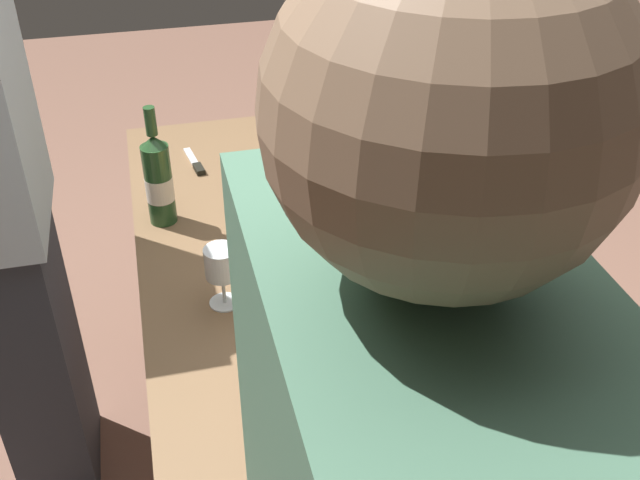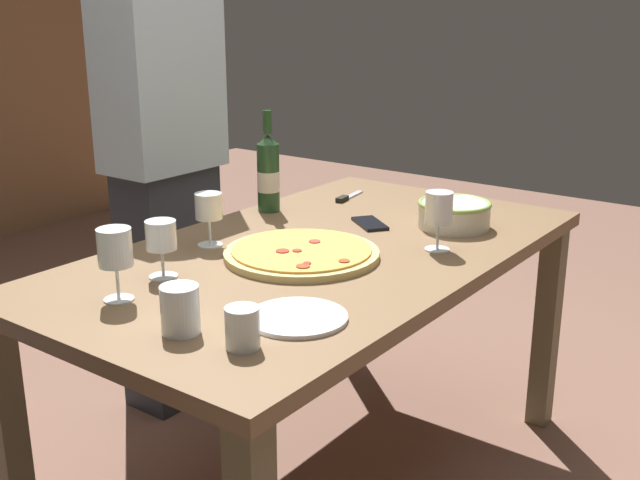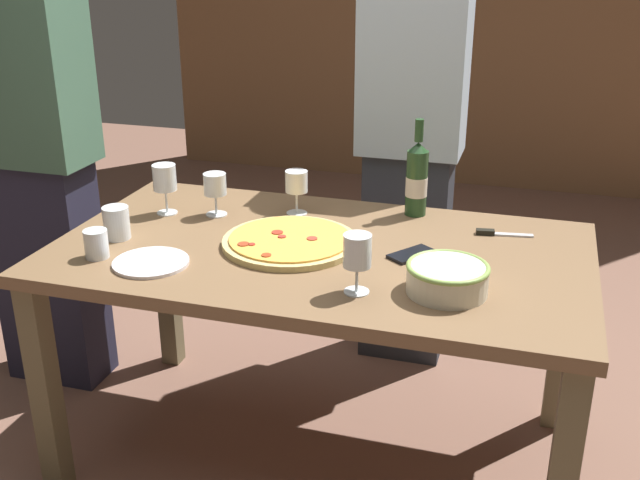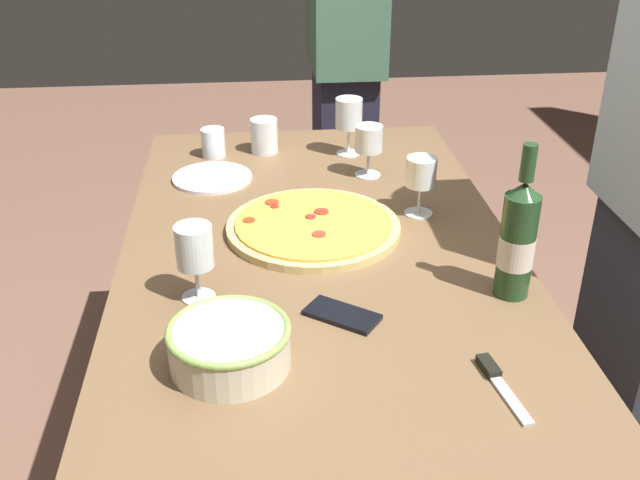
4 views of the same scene
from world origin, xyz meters
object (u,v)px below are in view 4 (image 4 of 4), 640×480
(wine_glass_far_left, at_px, (194,250))
(cup_ceramic, at_px, (213,143))
(wine_glass_by_bottle, at_px, (369,142))
(wine_glass_far_right, at_px, (421,175))
(serving_bowl, at_px, (229,344))
(cup_amber, at_px, (264,136))
(cell_phone, at_px, (342,315))
(dining_table, at_px, (320,284))
(wine_bottle, at_px, (518,239))
(pizza_knife, at_px, (497,380))
(person_guest_left, at_px, (345,56))
(pizza, at_px, (313,227))
(side_plate, at_px, (212,178))
(wine_glass_near_pizza, at_px, (349,116))

(wine_glass_far_left, height_order, cup_ceramic, wine_glass_far_left)
(wine_glass_by_bottle, distance_m, wine_glass_far_right, 0.27)
(cup_ceramic, bearing_deg, wine_glass_far_right, 49.61)
(serving_bowl, relative_size, cup_amber, 2.16)
(wine_glass_far_left, height_order, cell_phone, wine_glass_far_left)
(dining_table, distance_m, wine_bottle, 0.49)
(wine_glass_far_right, height_order, pizza_knife, wine_glass_far_right)
(wine_glass_far_left, bearing_deg, person_guest_left, 160.55)
(dining_table, relative_size, wine_glass_far_left, 9.81)
(pizza, distance_m, wine_glass_by_bottle, 0.38)
(wine_glass_by_bottle, xyz_separation_m, side_plate, (-0.01, -0.43, -0.09))
(pizza, distance_m, cup_amber, 0.54)
(side_plate, distance_m, pizza_knife, 1.06)
(wine_bottle, height_order, cup_ceramic, wine_bottle)
(wine_glass_by_bottle, bearing_deg, cell_phone, -12.79)
(wine_glass_near_pizza, bearing_deg, wine_glass_far_left, -28.05)
(side_plate, distance_m, cell_phone, 0.76)
(pizza, distance_m, cup_ceramic, 0.57)
(wine_glass_by_bottle, bearing_deg, side_plate, -91.75)
(dining_table, bearing_deg, side_plate, -149.08)
(side_plate, height_order, pizza_knife, pizza_knife)
(wine_glass_far_left, bearing_deg, wine_glass_by_bottle, 143.59)
(dining_table, xyz_separation_m, cup_amber, (-0.62, -0.11, 0.14))
(wine_glass_far_right, bearing_deg, wine_bottle, 15.85)
(wine_glass_near_pizza, xyz_separation_m, person_guest_left, (-0.55, 0.06, 0.04))
(wine_glass_far_left, relative_size, side_plate, 0.75)
(dining_table, height_order, wine_glass_by_bottle, wine_glass_by_bottle)
(wine_glass_far_left, bearing_deg, side_plate, 179.16)
(wine_glass_near_pizza, bearing_deg, wine_glass_far_right, 16.17)
(side_plate, bearing_deg, cup_amber, 142.38)
(wine_glass_near_pizza, relative_size, wine_glass_far_right, 1.13)
(wine_glass_by_bottle, bearing_deg, pizza_knife, 5.19)
(dining_table, xyz_separation_m, pizza, (-0.09, -0.01, 0.11))
(pizza, distance_m, side_plate, 0.42)
(pizza_knife, bearing_deg, pizza, -156.01)
(dining_table, relative_size, wine_glass_by_bottle, 11.09)
(dining_table, distance_m, pizza, 0.14)
(wine_glass_by_bottle, relative_size, cup_amber, 1.42)
(wine_bottle, distance_m, wine_glass_by_bottle, 0.67)
(serving_bowl, xyz_separation_m, wine_bottle, (-0.18, 0.57, 0.08))
(cup_ceramic, relative_size, pizza_knife, 0.47)
(wine_bottle, distance_m, pizza_knife, 0.32)
(cup_ceramic, bearing_deg, cup_amber, 98.21)
(serving_bowl, height_order, wine_bottle, wine_bottle)
(dining_table, height_order, side_plate, side_plate)
(dining_table, height_order, serving_bowl, serving_bowl)
(wine_glass_far_right, bearing_deg, wine_glass_far_left, -57.19)
(wine_bottle, distance_m, cell_phone, 0.38)
(wine_bottle, xyz_separation_m, cup_amber, (-0.85, -0.48, -0.07))
(pizza, relative_size, cup_amber, 4.08)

